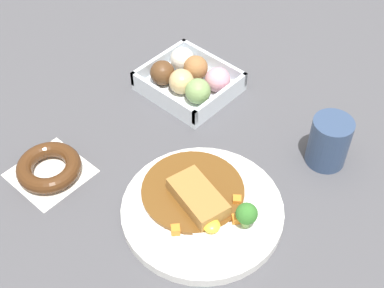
% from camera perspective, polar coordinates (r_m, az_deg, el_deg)
% --- Properties ---
extents(ground_plane, '(1.60, 1.60, 0.00)m').
position_cam_1_polar(ground_plane, '(0.92, 0.82, -3.91)').
color(ground_plane, '#4C4C51').
extents(curry_plate, '(0.27, 0.27, 0.07)m').
position_cam_1_polar(curry_plate, '(0.87, 1.11, -6.86)').
color(curry_plate, white).
rests_on(curry_plate, ground_plane).
extents(donut_box, '(0.18, 0.16, 0.06)m').
position_cam_1_polar(donut_box, '(1.08, -0.30, 7.03)').
color(donut_box, silver).
rests_on(donut_box, ground_plane).
extents(chocolate_ring_donut, '(0.12, 0.12, 0.03)m').
position_cam_1_polar(chocolate_ring_donut, '(0.96, -15.14, -2.48)').
color(chocolate_ring_donut, white).
rests_on(chocolate_ring_donut, ground_plane).
extents(coffee_mug, '(0.07, 0.07, 0.09)m').
position_cam_1_polar(coffee_mug, '(0.95, 14.53, 0.25)').
color(coffee_mug, '#33476B').
rests_on(coffee_mug, ground_plane).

